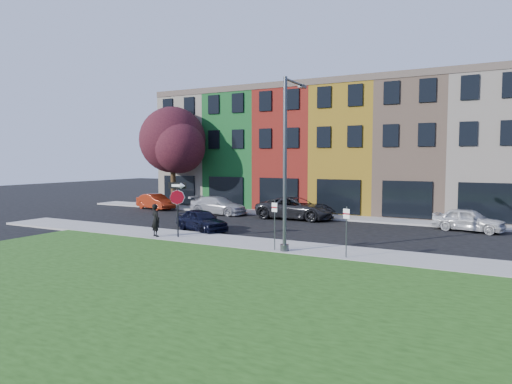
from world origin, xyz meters
The scene contains 16 objects.
ground centered at (0.00, 0.00, 0.00)m, with size 120.00×120.00×0.00m, color black.
sidewalk_near centered at (2.00, 3.00, 0.06)m, with size 40.00×3.00×0.12m, color gray.
sidewalk_far centered at (-3.00, 15.00, 0.06)m, with size 40.00×2.40×0.12m, color gray.
grass_park centered at (8.00, -6.00, 0.05)m, with size 40.00×16.00×0.10m, color #204313.
rowhouse_block centered at (-2.50, 21.18, 4.99)m, with size 30.00×10.12×10.00m.
stop_sign centered at (-4.54, 2.52, 2.24)m, with size 1.04×0.22×2.97m.
man centered at (-5.72, 2.12, 1.02)m, with size 0.77×0.65×1.79m, color black.
sedan_near centered at (-4.97, 5.37, 0.67)m, with size 4.23×2.94×1.34m, color black.
parked_car_red centered at (-15.37, 13.27, 0.66)m, with size 4.23×2.41×1.32m, color maroon.
parked_car_silver centered at (-8.65, 12.88, 0.69)m, with size 4.86×2.16×1.39m, color #A4A4A9.
parked_car_dark centered at (-2.16, 13.12, 0.79)m, with size 5.75×2.73×1.59m, color black.
parked_car_white centered at (9.17, 12.99, 0.69)m, with size 4.29×2.35×1.38m, color silver.
street_lamp centered at (2.12, 2.11, 4.12)m, with size 0.40×2.58×7.93m.
parking_sign_a centered at (1.61, 1.89, 1.56)m, with size 0.31×0.12×2.32m.
parking_sign_b centered at (5.04, 1.89, 1.50)m, with size 0.31×0.12×2.21m.
tree_purple centered at (-14.19, 14.44, 5.82)m, with size 6.82×5.97×8.70m.
Camera 1 is at (10.82, -17.01, 4.39)m, focal length 32.00 mm.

